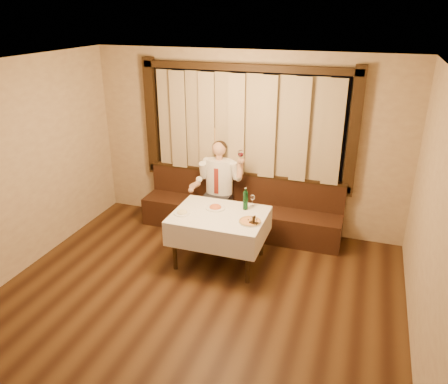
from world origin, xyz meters
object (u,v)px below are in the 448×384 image
(green_bottle, at_px, (245,200))
(pasta_red, at_px, (215,206))
(banquette, at_px, (240,212))
(pasta_cream, at_px, (182,211))
(cruet_caddy, at_px, (254,222))
(pizza, at_px, (250,221))
(dining_table, at_px, (219,221))
(seated_man, at_px, (218,181))

(green_bottle, bearing_deg, pasta_red, -164.96)
(banquette, distance_m, pasta_red, 1.00)
(pasta_cream, distance_m, cruet_caddy, 1.02)
(pizza, height_order, pasta_cream, pasta_cream)
(green_bottle, bearing_deg, pizza, -65.29)
(dining_table, height_order, pizza, pizza)
(banquette, bearing_deg, seated_man, -165.40)
(pasta_red, bearing_deg, pasta_cream, -141.12)
(dining_table, bearing_deg, green_bottle, 41.25)
(pasta_red, bearing_deg, dining_table, -53.57)
(green_bottle, bearing_deg, cruet_caddy, -60.67)
(dining_table, xyz_separation_m, pasta_cream, (-0.49, -0.15, 0.14))
(pasta_red, xyz_separation_m, cruet_caddy, (0.64, -0.31, 0.01))
(pasta_red, xyz_separation_m, green_bottle, (0.40, 0.11, 0.10))
(pizza, xyz_separation_m, seated_man, (-0.81, 1.04, 0.08))
(pizza, height_order, cruet_caddy, cruet_caddy)
(pizza, bearing_deg, pasta_cream, -177.43)
(pasta_red, relative_size, pasta_cream, 1.20)
(pasta_cream, xyz_separation_m, green_bottle, (0.78, 0.41, 0.11))
(banquette, height_order, pasta_cream, banquette)
(pizza, relative_size, cruet_caddy, 2.42)
(pizza, height_order, seated_man, seated_man)
(banquette, xyz_separation_m, green_bottle, (0.29, -0.77, 0.58))
(banquette, bearing_deg, pasta_red, -97.20)
(cruet_caddy, bearing_deg, seated_man, 147.71)
(banquette, relative_size, dining_table, 2.52)
(banquette, xyz_separation_m, pizza, (0.46, -1.13, 0.46))
(banquette, relative_size, seated_man, 2.18)
(dining_table, xyz_separation_m, pasta_red, (-0.11, 0.15, 0.14))
(cruet_caddy, bearing_deg, green_bottle, 138.29)
(dining_table, xyz_separation_m, cruet_caddy, (0.53, -0.16, 0.15))
(dining_table, bearing_deg, cruet_caddy, -16.85)
(cruet_caddy, relative_size, seated_man, 0.09)
(pizza, xyz_separation_m, pasta_red, (-0.57, 0.26, 0.02))
(pizza, bearing_deg, cruet_caddy, -37.27)
(banquette, distance_m, dining_table, 1.08)
(pasta_cream, bearing_deg, green_bottle, 27.81)
(pasta_red, distance_m, green_bottle, 0.43)
(pizza, bearing_deg, pasta_red, 155.65)
(dining_table, relative_size, pasta_red, 4.60)
(cruet_caddy, bearing_deg, pizza, 161.69)
(seated_man, bearing_deg, cruet_caddy, -51.25)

